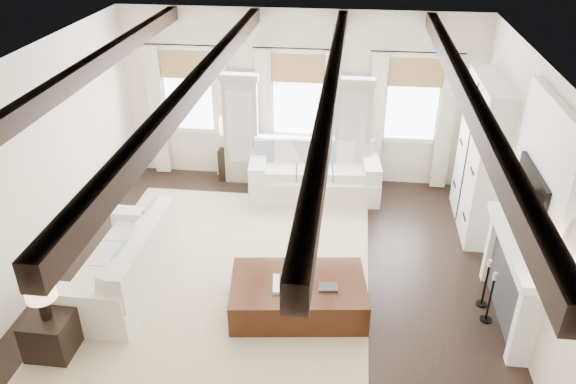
# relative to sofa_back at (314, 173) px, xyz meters

# --- Properties ---
(ground) EXTENTS (7.50, 7.50, 0.00)m
(ground) POSITION_rel_sofa_back_xyz_m (-0.37, -3.13, -0.41)
(ground) COLOR black
(ground) RESTS_ON ground
(room_shell) EXTENTS (6.54, 7.54, 3.22)m
(room_shell) POSITION_rel_sofa_back_xyz_m (0.38, -2.23, 1.48)
(room_shell) COLOR white
(room_shell) RESTS_ON ground
(area_rug) EXTENTS (4.11, 4.78, 0.02)m
(area_rug) POSITION_rel_sofa_back_xyz_m (-1.06, -2.63, -0.40)
(area_rug) COLOR #C4B694
(area_rug) RESTS_ON ground
(sofa_back) EXTENTS (2.41, 1.27, 0.99)m
(sofa_back) POSITION_rel_sofa_back_xyz_m (0.00, 0.00, 0.00)
(sofa_back) COLOR white
(sofa_back) RESTS_ON ground
(sofa_left) EXTENTS (1.02, 2.20, 0.94)m
(sofa_left) POSITION_rel_sofa_back_xyz_m (-2.38, -3.12, -0.03)
(sofa_left) COLOR white
(sofa_left) RESTS_ON ground
(ottoman) EXTENTS (1.89, 1.32, 0.46)m
(ottoman) POSITION_rel_sofa_back_xyz_m (0.06, -3.31, -0.18)
(ottoman) COLOR black
(ottoman) RESTS_ON ground
(tray) EXTENTS (0.54, 0.44, 0.04)m
(tray) POSITION_rel_sofa_back_xyz_m (-0.02, -3.38, 0.08)
(tray) COLOR white
(tray) RESTS_ON ottoman
(book_lower) EXTENTS (0.28, 0.23, 0.04)m
(book_lower) POSITION_rel_sofa_back_xyz_m (-0.06, -3.30, 0.12)
(book_lower) COLOR #262628
(book_lower) RESTS_ON tray
(book_upper) EXTENTS (0.24, 0.20, 0.03)m
(book_upper) POSITION_rel_sofa_back_xyz_m (0.00, -3.31, 0.15)
(book_upper) COLOR beige
(book_upper) RESTS_ON book_lower
(book_loose) EXTENTS (0.26, 0.21, 0.03)m
(book_loose) POSITION_rel_sofa_back_xyz_m (0.45, -3.39, 0.07)
(book_loose) COLOR #262628
(book_loose) RESTS_ON ottoman
(side_table_front) EXTENTS (0.54, 0.54, 0.54)m
(side_table_front) POSITION_rel_sofa_back_xyz_m (-2.82, -4.43, -0.14)
(side_table_front) COLOR black
(side_table_front) RESTS_ON ground
(lamp_front) EXTENTS (0.35, 0.35, 0.61)m
(lamp_front) POSITION_rel_sofa_back_xyz_m (-2.82, -4.43, 0.54)
(lamp_front) COLOR black
(lamp_front) RESTS_ON side_table_front
(side_table_back) EXTENTS (0.41, 0.41, 0.62)m
(side_table_back) POSITION_rel_sofa_back_xyz_m (-1.65, 0.43, -0.10)
(side_table_back) COLOR black
(side_table_back) RESTS_ON ground
(lamp_back) EXTENTS (0.37, 0.37, 0.64)m
(lamp_back) POSITION_rel_sofa_back_xyz_m (-1.65, 0.43, 0.64)
(lamp_back) COLOR black
(lamp_back) RESTS_ON side_table_back
(candlestick_near) EXTENTS (0.16, 0.16, 0.77)m
(candlestick_near) POSITION_rel_sofa_back_xyz_m (2.53, -3.22, -0.09)
(candlestick_near) COLOR black
(candlestick_near) RESTS_ON ground
(candlestick_far) EXTENTS (0.15, 0.15, 0.74)m
(candlestick_far) POSITION_rel_sofa_back_xyz_m (2.53, -2.90, -0.10)
(candlestick_far) COLOR black
(candlestick_far) RESTS_ON ground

